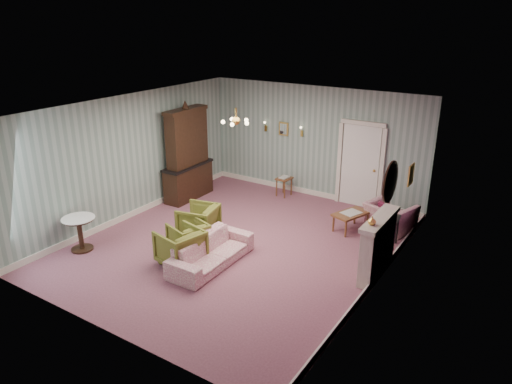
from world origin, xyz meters
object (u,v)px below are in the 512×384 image
Objects in this scene: olive_chair_a at (180,245)px; fireplace at (378,246)px; dresser at (187,152)px; olive_chair_c at (198,219)px; pedestal_table at (80,234)px; olive_chair_b at (188,236)px; sofa_chintz at (211,247)px; wingback_chair at (390,212)px; coffee_table at (351,221)px; side_table_black at (387,231)px.

fireplace reaches higher than olive_chair_a.
dresser is 5.67m from fireplace.
olive_chair_c reaches higher than pedestal_table.
pedestal_table is at bearing -41.17° from olive_chair_b.
sofa_chintz is 2.80m from pedestal_table.
wingback_chair reaches higher than coffee_table.
side_table_black is at bearing 144.49° from olive_chair_b.
olive_chair_b is 0.73× the size of wingback_chair.
olive_chair_b is 0.37× the size of sofa_chintz.
wingback_chair reaches higher than pedestal_table.
fireplace is 5.92m from pedestal_table.
coffee_table is (-1.14, 1.56, -0.37)m from fireplace.
pedestal_table is at bearing -60.25° from olive_chair_a.
olive_chair_c is 2.53m from dresser.
sofa_chintz reaches higher than olive_chair_b.
coffee_table is 1.15× the size of pedestal_table.
olive_chair_c is (-0.30, 0.68, 0.04)m from olive_chair_b.
sofa_chintz is 2.92× the size of side_table_black.
sofa_chintz is 1.98× the size of wingback_chair.
coffee_table is (2.18, 3.23, -0.19)m from olive_chair_a.
fireplace is (3.82, 0.51, 0.19)m from olive_chair_c.
sofa_chintz reaches higher than pedestal_table.
wingback_chair is (3.11, 3.25, 0.07)m from olive_chair_b.
coffee_table is at bearing 157.13° from olive_chair_b.
wingback_chair is 1.34× the size of pedestal_table.
wingback_chair is 1.47× the size of side_table_black.
side_table_black is at bearing -18.18° from coffee_table.
olive_chair_b is 4.12m from side_table_black.
fireplace reaches higher than olive_chair_c.
side_table_black is (3.10, 2.93, -0.07)m from olive_chair_a.
olive_chair_c reaches higher than sofa_chintz.
dresser reaches higher than coffee_table.
wingback_chair is at bearing 114.07° from olive_chair_c.
olive_chair_a is at bearing -53.22° from dresser.
olive_chair_c is 1.33m from sofa_chintz.
side_table_black is at bearing 103.22° from olive_chair_c.
wingback_chair is (2.91, 3.72, 0.02)m from olive_chair_a.
olive_chair_b is at bearing -50.82° from dresser.
olive_chair_b is at bearing -144.15° from olive_chair_a.
fireplace is (0.41, -2.05, 0.16)m from wingback_chair.
coffee_table is (2.38, 2.75, -0.14)m from olive_chair_b.
dresser is 3.02× the size of coffee_table.
side_table_black is (0.20, -0.80, -0.09)m from wingback_chair.
dresser is at bearing 46.27° from sofa_chintz.
wingback_chair is at bearing 41.12° from pedestal_table.
sofa_chintz reaches higher than side_table_black.
olive_chair_b is 0.75m from olive_chair_c.
olive_chair_b is at bearing 63.97° from wingback_chair.
coffee_table is at bearing 42.20° from pedestal_table.
coffee_table is at bearing 4.22° from dresser.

